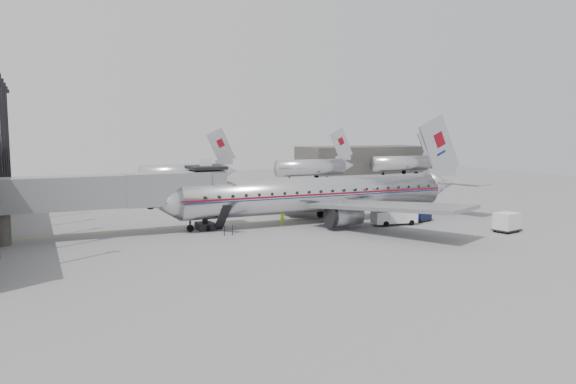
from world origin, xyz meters
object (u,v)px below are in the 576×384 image
airliner (323,194)px  baggage_cart_navy (421,213)px  baggage_cart_white (507,222)px  ramp_worker (282,216)px  service_van (395,214)px

airliner → baggage_cart_navy: 10.91m
baggage_cart_white → ramp_worker: ramp_worker is taller
service_van → airliner: bearing=148.6°
airliner → baggage_cart_white: 18.80m
airliner → ramp_worker: 5.41m
baggage_cart_white → ramp_worker: 22.29m
baggage_cart_navy → baggage_cart_white: size_ratio=0.94×
baggage_cart_navy → airliner: bearing=137.9°
airliner → baggage_cart_white: airliner is taller
airliner → service_van: 7.96m
baggage_cart_white → airliner: bearing=123.5°
airliner → baggage_cart_navy: size_ratio=14.39×
service_van → baggage_cart_navy: service_van is taller
baggage_cart_white → service_van: bearing=120.8°
service_van → baggage_cart_white: 10.98m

